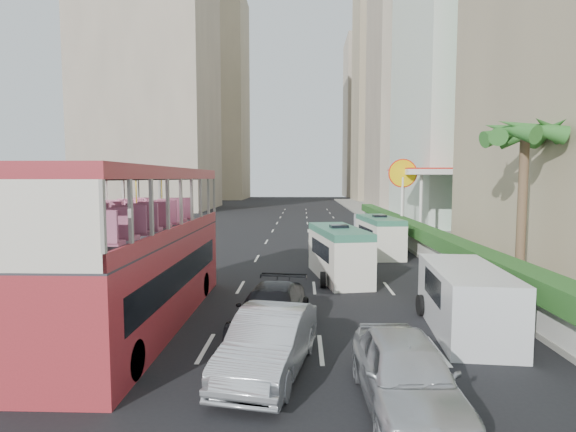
{
  "coord_description": "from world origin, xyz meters",
  "views": [
    {
      "loc": [
        -0.91,
        -14.06,
        4.72
      ],
      "look_at": [
        -1.5,
        4.0,
        3.2
      ],
      "focal_mm": 28.0,
      "sensor_mm": 36.0,
      "label": 1
    }
  ],
  "objects_px": {
    "double_decker_bus": "(143,247)",
    "palm_tree": "(522,212)",
    "minibus_near": "(339,253)",
    "panel_van_near": "(466,300)",
    "car_silver_lane_b": "(405,410)",
    "car_black": "(271,332)",
    "car_silver_lane_a": "(269,372)",
    "panel_van_far": "(374,230)",
    "van_asset": "(335,252)",
    "shell_station": "(436,202)",
    "minibus_far": "(379,236)"
  },
  "relations": [
    {
      "from": "palm_tree",
      "to": "car_silver_lane_a",
      "type": "bearing_deg",
      "value": -141.79
    },
    {
      "from": "double_decker_bus",
      "to": "van_asset",
      "type": "relative_size",
      "value": 2.5
    },
    {
      "from": "minibus_far",
      "to": "panel_van_near",
      "type": "relative_size",
      "value": 1.06
    },
    {
      "from": "minibus_far",
      "to": "car_silver_lane_b",
      "type": "bearing_deg",
      "value": -104.07
    },
    {
      "from": "double_decker_bus",
      "to": "panel_van_far",
      "type": "distance_m",
      "value": 21.68
    },
    {
      "from": "car_black",
      "to": "shell_station",
      "type": "height_order",
      "value": "shell_station"
    },
    {
      "from": "minibus_near",
      "to": "panel_van_near",
      "type": "xyz_separation_m",
      "value": [
        3.31,
        -7.29,
        -0.21
      ]
    },
    {
      "from": "panel_van_near",
      "to": "panel_van_far",
      "type": "xyz_separation_m",
      "value": [
        0.25,
        19.36,
        -0.05
      ]
    },
    {
      "from": "van_asset",
      "to": "palm_tree",
      "type": "xyz_separation_m",
      "value": [
        6.63,
        -10.52,
        3.38
      ]
    },
    {
      "from": "car_silver_lane_a",
      "to": "car_silver_lane_b",
      "type": "height_order",
      "value": "car_silver_lane_b"
    },
    {
      "from": "double_decker_bus",
      "to": "minibus_near",
      "type": "xyz_separation_m",
      "value": [
        6.8,
        6.91,
        -1.32
      ]
    },
    {
      "from": "minibus_near",
      "to": "shell_station",
      "type": "relative_size",
      "value": 0.68
    },
    {
      "from": "panel_van_near",
      "to": "palm_tree",
      "type": "distance_m",
      "value": 6.2
    },
    {
      "from": "car_silver_lane_a",
      "to": "panel_van_near",
      "type": "bearing_deg",
      "value": 39.09
    },
    {
      "from": "minibus_near",
      "to": "panel_van_far",
      "type": "bearing_deg",
      "value": 63.27
    },
    {
      "from": "car_silver_lane_b",
      "to": "minibus_near",
      "type": "xyz_separation_m",
      "value": [
        -0.41,
        12.09,
        1.21
      ]
    },
    {
      "from": "car_silver_lane_a",
      "to": "panel_van_near",
      "type": "distance_m",
      "value": 6.67
    },
    {
      "from": "car_silver_lane_a",
      "to": "panel_van_near",
      "type": "height_order",
      "value": "panel_van_near"
    },
    {
      "from": "minibus_far",
      "to": "panel_van_near",
      "type": "xyz_separation_m",
      "value": [
        0.27,
        -14.02,
        -0.17
      ]
    },
    {
      "from": "car_silver_lane_a",
      "to": "minibus_far",
      "type": "distance_m",
      "value": 18.04
    },
    {
      "from": "double_decker_bus",
      "to": "shell_station",
      "type": "xyz_separation_m",
      "value": [
        16.0,
        23.0,
        0.22
      ]
    },
    {
      "from": "double_decker_bus",
      "to": "van_asset",
      "type": "distance_m",
      "value": 16.39
    },
    {
      "from": "panel_van_far",
      "to": "car_silver_lane_b",
      "type": "bearing_deg",
      "value": -104.06
    },
    {
      "from": "panel_van_near",
      "to": "panel_van_far",
      "type": "bearing_deg",
      "value": 94.16
    },
    {
      "from": "palm_tree",
      "to": "shell_station",
      "type": "height_order",
      "value": "palm_tree"
    },
    {
      "from": "minibus_near",
      "to": "panel_van_far",
      "type": "xyz_separation_m",
      "value": [
        3.56,
        12.07,
        -0.25
      ]
    },
    {
      "from": "double_decker_bus",
      "to": "car_silver_lane_a",
      "type": "bearing_deg",
      "value": -39.13
    },
    {
      "from": "double_decker_bus",
      "to": "van_asset",
      "type": "height_order",
      "value": "double_decker_bus"
    },
    {
      "from": "car_black",
      "to": "car_silver_lane_a",
      "type": "bearing_deg",
      "value": -79.64
    },
    {
      "from": "panel_van_near",
      "to": "minibus_near",
      "type": "bearing_deg",
      "value": 119.31
    },
    {
      "from": "double_decker_bus",
      "to": "panel_van_far",
      "type": "relative_size",
      "value": 2.31
    },
    {
      "from": "minibus_far",
      "to": "shell_station",
      "type": "bearing_deg",
      "value": 50.53
    },
    {
      "from": "panel_van_near",
      "to": "palm_tree",
      "type": "height_order",
      "value": "palm_tree"
    },
    {
      "from": "car_black",
      "to": "van_asset",
      "type": "height_order",
      "value": "car_black"
    },
    {
      "from": "car_silver_lane_b",
      "to": "shell_station",
      "type": "bearing_deg",
      "value": 71.21
    },
    {
      "from": "panel_van_near",
      "to": "van_asset",
      "type": "bearing_deg",
      "value": 106.02
    },
    {
      "from": "double_decker_bus",
      "to": "palm_tree",
      "type": "height_order",
      "value": "palm_tree"
    },
    {
      "from": "double_decker_bus",
      "to": "car_black",
      "type": "xyz_separation_m",
      "value": [
        4.14,
        -0.66,
        -2.53
      ]
    },
    {
      "from": "minibus_far",
      "to": "panel_van_far",
      "type": "relative_size",
      "value": 1.11
    },
    {
      "from": "car_silver_lane_b",
      "to": "car_silver_lane_a",
      "type": "bearing_deg",
      "value": 148.46
    },
    {
      "from": "car_silver_lane_a",
      "to": "panel_van_far",
      "type": "height_order",
      "value": "panel_van_far"
    },
    {
      "from": "car_silver_lane_a",
      "to": "minibus_far",
      "type": "relative_size",
      "value": 0.87
    },
    {
      "from": "double_decker_bus",
      "to": "car_silver_lane_b",
      "type": "distance_m",
      "value": 9.22
    },
    {
      "from": "van_asset",
      "to": "minibus_far",
      "type": "bearing_deg",
      "value": -18.36
    },
    {
      "from": "van_asset",
      "to": "panel_van_far",
      "type": "xyz_separation_m",
      "value": [
        3.18,
        4.46,
        0.95
      ]
    },
    {
      "from": "car_black",
      "to": "palm_tree",
      "type": "relative_size",
      "value": 0.75
    },
    {
      "from": "car_silver_lane_b",
      "to": "car_black",
      "type": "height_order",
      "value": "car_silver_lane_b"
    },
    {
      "from": "panel_van_far",
      "to": "shell_station",
      "type": "relative_size",
      "value": 0.6
    },
    {
      "from": "panel_van_far",
      "to": "shell_station",
      "type": "distance_m",
      "value": 7.16
    },
    {
      "from": "shell_station",
      "to": "panel_van_far",
      "type": "bearing_deg",
      "value": -144.56
    }
  ]
}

